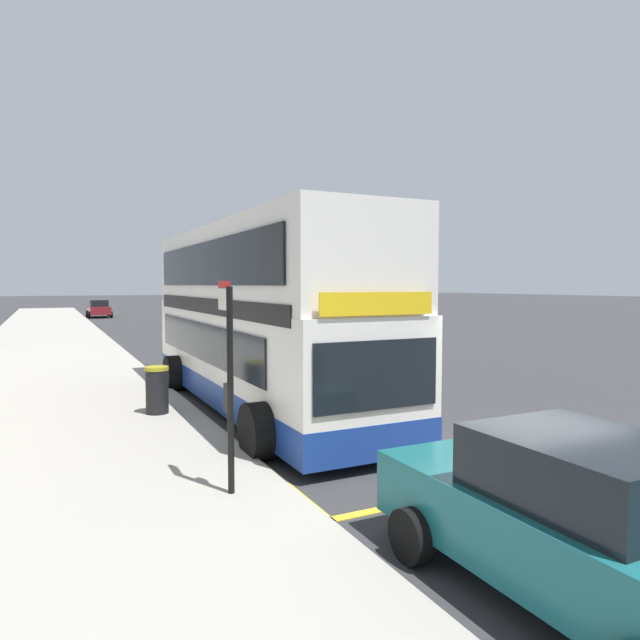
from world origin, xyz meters
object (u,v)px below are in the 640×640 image
(litter_bin, at_px, (157,390))
(parked_car_maroon_across, at_px, (99,309))
(parked_car_maroon_distant, at_px, (265,321))
(parked_car_teal_far, at_px, (577,521))
(bus_stop_sign, at_px, (229,371))
(double_decker_bus, at_px, (257,323))
(parked_car_grey_behind, at_px, (189,314))

(litter_bin, bearing_deg, parked_car_maroon_across, 87.05)
(parked_car_maroon_distant, xyz_separation_m, litter_bin, (-9.89, -19.57, -0.13))
(parked_car_teal_far, bearing_deg, litter_bin, 104.31)
(parked_car_maroon_across, bearing_deg, bus_stop_sign, -90.30)
(double_decker_bus, bearing_deg, litter_bin, -174.13)
(double_decker_bus, xyz_separation_m, parked_car_maroon_across, (-0.26, 42.30, -1.27))
(parked_car_maroon_across, relative_size, parked_car_maroon_distant, 1.00)
(double_decker_bus, bearing_deg, parked_car_maroon_distant, 68.94)
(parked_car_maroon_across, relative_size, parked_car_teal_far, 1.00)
(double_decker_bus, relative_size, parked_car_grey_behind, 2.66)
(double_decker_bus, height_order, parked_car_maroon_distant, double_decker_bus)
(litter_bin, bearing_deg, double_decker_bus, 5.87)
(parked_car_grey_behind, bearing_deg, parked_car_maroon_across, 112.94)
(parked_car_grey_behind, distance_m, parked_car_maroon_distant, 10.38)
(litter_bin, bearing_deg, bus_stop_sign, -89.40)
(parked_car_grey_behind, bearing_deg, litter_bin, -103.84)
(parked_car_maroon_distant, height_order, parked_car_teal_far, same)
(double_decker_bus, relative_size, litter_bin, 10.63)
(double_decker_bus, xyz_separation_m, litter_bin, (-2.45, -0.25, -1.40))
(parked_car_grey_behind, relative_size, litter_bin, 4.00)
(bus_stop_sign, bearing_deg, parked_car_maroon_across, 87.44)
(double_decker_bus, distance_m, parked_car_teal_far, 9.53)
(parked_car_maroon_distant, bearing_deg, parked_car_teal_far, -104.43)
(parked_car_teal_far, bearing_deg, parked_car_maroon_distant, 75.68)
(parked_car_maroon_distant, bearing_deg, litter_bin, -116.36)
(double_decker_bus, distance_m, parked_car_maroon_across, 42.32)
(parked_car_maroon_distant, height_order, litter_bin, parked_car_maroon_distant)
(parked_car_grey_behind, bearing_deg, double_decker_bus, -99.39)
(bus_stop_sign, xyz_separation_m, parked_car_teal_far, (2.19, -3.88, -1.03))
(bus_stop_sign, bearing_deg, parked_car_maroon_distant, 68.43)
(parked_car_maroon_across, bearing_deg, litter_bin, -90.69)
(bus_stop_sign, bearing_deg, parked_car_teal_far, -60.52)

